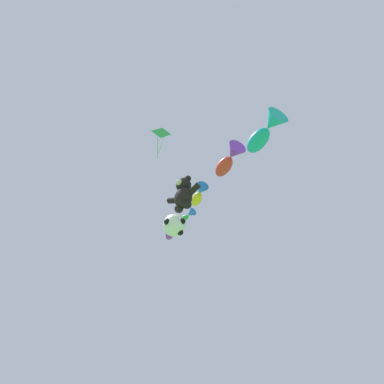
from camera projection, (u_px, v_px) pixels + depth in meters
The scene contains 8 objects.
teddy_bear_kite at pixel (183, 194), 12.02m from camera, with size 1.95×0.86×1.97m.
soccer_ball_kite at pixel (174, 225), 11.09m from camera, with size 1.09×1.08×1.00m.
fish_kite_teal at pixel (265, 131), 11.68m from camera, with size 2.41×1.84×1.03m.
fish_kite_crimson at pixel (229, 160), 14.24m from camera, with size 2.48×1.91×1.00m.
fish_kite_goldfin at pixel (199, 195), 15.35m from camera, with size 1.88×1.61×0.74m.
fish_kite_emerald at pixel (187, 216), 17.72m from camera, with size 1.70×0.83×0.56m.
fish_kite_violet at pixel (172, 230), 19.43m from camera, with size 2.39×1.97×0.81m.
diamond_kite at pixel (161, 135), 14.93m from camera, with size 0.77×0.93×2.70m.
Camera 1 is at (5.46, -1.40, 1.60)m, focal length 24.00 mm.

